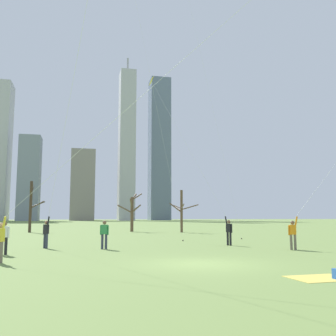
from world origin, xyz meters
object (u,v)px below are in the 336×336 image
(kite_flyer_foreground_left_orange, at_px, (47,196))
(bare_tree_left_of_center, at_px, (132,211))
(bystander_watching_nearby, at_px, (104,233))
(picnic_spot, at_px, (332,276))
(kite_flyer_midfield_left_purple, at_px, (304,217))
(kite_flyer_midfield_right_blue, at_px, (58,165))
(kite_flyer_midfield_center_yellow, at_px, (212,198))
(bystander_strolling_midfield, at_px, (4,236))
(bare_tree_rightmost, at_px, (31,205))
(bare_tree_right_of_center, at_px, (181,210))

(kite_flyer_foreground_left_orange, relative_size, bare_tree_left_of_center, 2.86)
(bystander_watching_nearby, relative_size, picnic_spot, 0.86)
(kite_flyer_midfield_left_purple, height_order, bystander_watching_nearby, kite_flyer_midfield_left_purple)
(kite_flyer_midfield_right_blue, bearing_deg, kite_flyer_midfield_center_yellow, 22.22)
(bystander_strolling_midfield, distance_m, bare_tree_rightmost, 27.25)
(bystander_strolling_midfield, bearing_deg, bare_tree_right_of_center, 56.92)
(bystander_watching_nearby, bearing_deg, kite_flyer_midfield_right_blue, -152.71)
(kite_flyer_midfield_left_purple, height_order, bare_tree_left_of_center, kite_flyer_midfield_left_purple)
(bystander_strolling_midfield, bearing_deg, bare_tree_rightmost, 94.07)
(kite_flyer_midfield_left_purple, relative_size, bare_tree_right_of_center, 2.00)
(kite_flyer_midfield_left_purple, distance_m, bare_tree_rightmost, 33.04)
(bare_tree_right_of_center, bearing_deg, bare_tree_rightmost, 167.35)
(kite_flyer_midfield_left_purple, bearing_deg, kite_flyer_midfield_center_yellow, 122.98)
(bystander_strolling_midfield, bearing_deg, kite_flyer_midfield_center_yellow, 21.70)
(kite_flyer_midfield_center_yellow, distance_m, bare_tree_right_of_center, 18.48)
(kite_flyer_foreground_left_orange, relative_size, bystander_watching_nearby, 8.32)
(kite_flyer_midfield_center_yellow, xyz_separation_m, bystander_strolling_midfield, (-12.50, -4.97, -2.25))
(picnic_spot, bearing_deg, bare_tree_rightmost, 109.33)
(kite_flyer_midfield_center_yellow, xyz_separation_m, bare_tree_rightmost, (-14.43, 22.11, -0.02))
(kite_flyer_midfield_left_purple, relative_size, bystander_strolling_midfield, 6.02)
(kite_flyer_midfield_right_blue, distance_m, bare_tree_rightmost, 26.64)
(kite_flyer_midfield_right_blue, xyz_separation_m, bystander_strolling_midfield, (-2.38, -0.84, -3.69))
(kite_flyer_midfield_left_purple, relative_size, picnic_spot, 5.20)
(kite_flyer_midfield_left_purple, xyz_separation_m, bare_tree_left_of_center, (-6.25, 27.39, 0.59))
(kite_flyer_midfield_center_yellow, height_order, bare_tree_rightmost, kite_flyer_midfield_center_yellow)
(kite_flyer_foreground_left_orange, bearing_deg, bare_tree_right_of_center, 65.05)
(kite_flyer_foreground_left_orange, xyz_separation_m, bare_tree_right_of_center, (12.87, 27.67, -0.13))
(kite_flyer_midfield_center_yellow, relative_size, bare_tree_right_of_center, 3.03)
(picnic_spot, bearing_deg, kite_flyer_midfield_left_purple, 61.83)
(kite_flyer_midfield_center_yellow, bearing_deg, bystander_watching_nearby, -159.65)
(kite_flyer_midfield_left_purple, height_order, bystander_strolling_midfield, kite_flyer_midfield_left_purple)
(bystander_strolling_midfield, distance_m, picnic_spot, 14.92)
(kite_flyer_midfield_center_yellow, xyz_separation_m, kite_flyer_midfield_right_blue, (-10.12, -4.13, 1.43))
(kite_flyer_midfield_center_yellow, relative_size, bystander_strolling_midfield, 9.15)
(bystander_watching_nearby, relative_size, bare_tree_left_of_center, 0.34)
(kite_flyer_midfield_left_purple, xyz_separation_m, bare_tree_right_of_center, (-0.95, 23.83, 0.69))
(kite_flyer_midfield_right_blue, relative_size, bare_tree_rightmost, 2.63)
(kite_flyer_midfield_center_yellow, distance_m, bystander_watching_nearby, 8.31)
(kite_flyer_foreground_left_orange, distance_m, picnic_spot, 10.72)
(kite_flyer_midfield_center_yellow, distance_m, bare_tree_rightmost, 26.40)
(kite_flyer_midfield_right_blue, height_order, bystander_strolling_midfield, kite_flyer_midfield_right_blue)
(bare_tree_right_of_center, relative_size, bare_tree_left_of_center, 1.04)
(kite_flyer_foreground_left_orange, distance_m, bare_tree_left_of_center, 32.13)
(bystander_strolling_midfield, bearing_deg, bystander_watching_nearby, 23.68)
(kite_flyer_foreground_left_orange, xyz_separation_m, kite_flyer_midfield_left_purple, (13.82, 3.84, -0.82))
(bystander_strolling_midfield, relative_size, picnic_spot, 0.86)
(kite_flyer_midfield_center_yellow, bearing_deg, bystander_strolling_midfield, -158.30)
(kite_flyer_midfield_right_blue, bearing_deg, bare_tree_rightmost, 99.33)
(kite_flyer_foreground_left_orange, relative_size, kite_flyer_midfield_center_yellow, 0.91)
(picnic_spot, distance_m, bare_tree_rightmost, 39.39)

